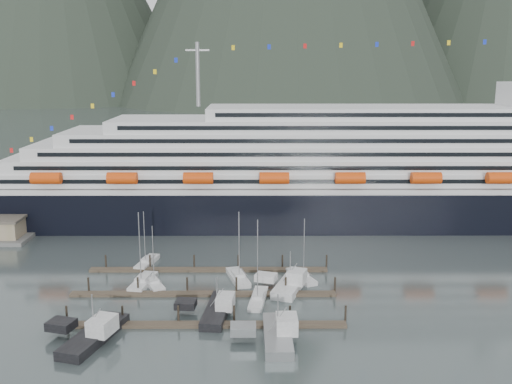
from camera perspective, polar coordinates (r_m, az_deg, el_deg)
ground at (r=107.32m, az=-2.48°, el=-10.39°), size 1600.00×1600.00×0.00m
cruise_ship at (r=158.78m, az=9.17°, el=1.47°), size 210.00×30.40×50.30m
dock_near at (r=98.43m, az=-5.65°, el=-12.41°), size 48.18×2.28×3.20m
dock_mid at (r=110.33m, az=-5.01°, el=-9.60°), size 48.18×2.28×3.20m
dock_far at (r=122.46m, az=-4.50°, el=-7.34°), size 48.18×2.28×3.20m
sailboat_a at (r=116.66m, az=-10.71°, el=-8.47°), size 4.33×10.17×14.94m
sailboat_b at (r=116.02m, az=-9.78°, el=-8.58°), size 5.88×9.02×12.27m
sailboat_c at (r=117.13m, az=-1.72°, el=-8.17°), size 5.21×10.33×14.38m
sailboat_d at (r=107.26m, az=0.22°, el=-10.15°), size 3.75×10.50×15.55m
sailboat_e at (r=127.78m, az=-10.33°, el=-6.62°), size 4.10×9.49×12.00m
sailboat_g at (r=118.05m, az=4.34°, el=-8.05°), size 5.70×9.44×12.68m
trawler_a at (r=96.33m, az=-15.25°, el=-12.93°), size 11.78×15.40×8.21m
trawler_c at (r=102.17m, az=-3.82°, el=-11.06°), size 10.17×14.34×7.17m
trawler_d at (r=93.19m, az=1.97°, el=-13.37°), size 10.17×13.77×8.23m
trawler_e at (r=112.55m, az=3.19°, el=-8.75°), size 10.54×12.98×8.06m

